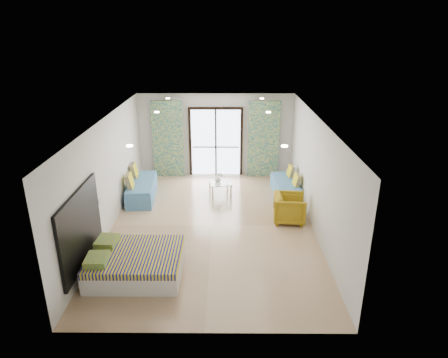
{
  "coord_description": "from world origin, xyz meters",
  "views": [
    {
      "loc": [
        0.36,
        -8.92,
        4.7
      ],
      "look_at": [
        0.29,
        0.28,
        1.15
      ],
      "focal_mm": 32.0,
      "sensor_mm": 36.0,
      "label": 1
    }
  ],
  "objects_px": {
    "daybed_right": "(286,187)",
    "coffee_table": "(220,184)",
    "armchair": "(290,207)",
    "bed": "(135,263)",
    "daybed_left": "(141,189)"
  },
  "relations": [
    {
      "from": "daybed_right",
      "to": "armchair",
      "type": "distance_m",
      "value": 1.73
    },
    {
      "from": "bed",
      "to": "coffee_table",
      "type": "height_order",
      "value": "coffee_table"
    },
    {
      "from": "daybed_right",
      "to": "armchair",
      "type": "relative_size",
      "value": 2.07
    },
    {
      "from": "daybed_left",
      "to": "daybed_right",
      "type": "xyz_separation_m",
      "value": [
        4.23,
        0.26,
        -0.04
      ]
    },
    {
      "from": "bed",
      "to": "armchair",
      "type": "bearing_deg",
      "value": 34.7
    },
    {
      "from": "armchair",
      "to": "daybed_right",
      "type": "bearing_deg",
      "value": -0.47
    },
    {
      "from": "bed",
      "to": "daybed_right",
      "type": "xyz_separation_m",
      "value": [
        3.59,
        4.1,
        -0.02
      ]
    },
    {
      "from": "daybed_right",
      "to": "armchair",
      "type": "bearing_deg",
      "value": -99.76
    },
    {
      "from": "bed",
      "to": "coffee_table",
      "type": "relative_size",
      "value": 2.5
    },
    {
      "from": "daybed_right",
      "to": "coffee_table",
      "type": "distance_m",
      "value": 1.95
    },
    {
      "from": "coffee_table",
      "to": "armchair",
      "type": "bearing_deg",
      "value": -42.93
    },
    {
      "from": "daybed_right",
      "to": "coffee_table",
      "type": "bearing_deg",
      "value": 176.95
    },
    {
      "from": "bed",
      "to": "daybed_left",
      "type": "relative_size",
      "value": 0.96
    },
    {
      "from": "bed",
      "to": "coffee_table",
      "type": "xyz_separation_m",
      "value": [
        1.64,
        4.04,
        0.1
      ]
    },
    {
      "from": "daybed_right",
      "to": "coffee_table",
      "type": "height_order",
      "value": "daybed_right"
    }
  ]
}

